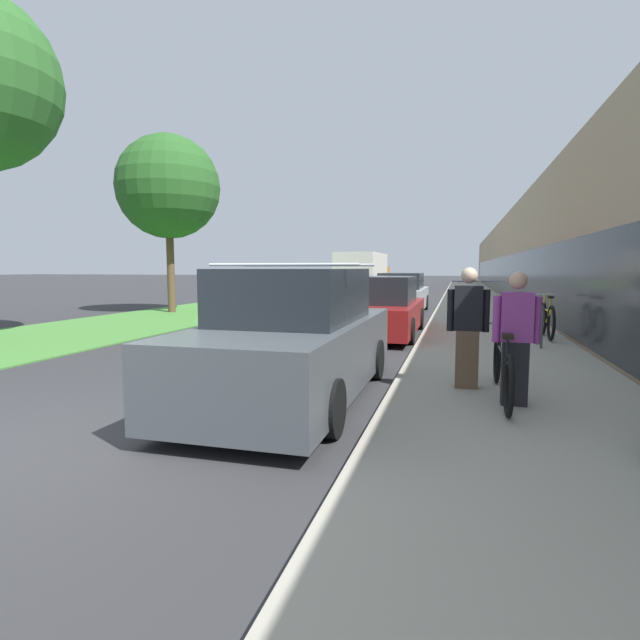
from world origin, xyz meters
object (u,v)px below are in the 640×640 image
object	(u,v)px
tandem_bicycle	(502,368)
vintage_roadster_curbside	(380,309)
cruiser_bike_nearest	(547,320)
parked_sedan_far	(401,294)
person_rider	(516,339)
person_bystander	(468,328)
parked_sedan_curbside	(295,340)
moving_truck	(364,274)
street_tree_far	(168,187)
bike_rack_hoop	(540,321)

from	to	relation	value
tandem_bicycle	vintage_roadster_curbside	distance (m)	6.62
cruiser_bike_nearest	parked_sedan_far	world-z (taller)	parked_sedan_far
person_rider	vintage_roadster_curbside	distance (m)	6.94
person_bystander	parked_sedan_curbside	size ratio (longest dim) A/B	0.34
person_rider	parked_sedan_curbside	size ratio (longest dim) A/B	0.33
person_rider	moving_truck	distance (m)	25.38
vintage_roadster_curbside	street_tree_far	bearing A→B (deg)	153.99
parked_sedan_curbside	street_tree_far	bearing A→B (deg)	128.56
person_rider	person_bystander	world-z (taller)	person_bystander
cruiser_bike_nearest	bike_rack_hoop	bearing A→B (deg)	-104.10
parked_sedan_far	moving_truck	size ratio (longest dim) A/B	0.61
person_rider	cruiser_bike_nearest	world-z (taller)	person_rider
tandem_bicycle	person_rider	xyz separation A→B (m)	(0.11, -0.29, 0.40)
vintage_roadster_curbside	street_tree_far	size ratio (longest dim) A/B	0.72
person_rider	moving_truck	world-z (taller)	moving_truck
bike_rack_hoop	cruiser_bike_nearest	distance (m)	1.47
cruiser_bike_nearest	street_tree_far	world-z (taller)	street_tree_far
cruiser_bike_nearest	tandem_bicycle	bearing A→B (deg)	-103.55
cruiser_bike_nearest	vintage_roadster_curbside	xyz separation A→B (m)	(-3.87, 0.28, 0.15)
person_bystander	bike_rack_hoop	bearing A→B (deg)	69.96
parked_sedan_far	street_tree_far	xyz separation A→B (m)	(-8.37, -2.56, 3.98)
tandem_bicycle	cruiser_bike_nearest	size ratio (longest dim) A/B	1.27
parked_sedan_curbside	moving_truck	xyz separation A→B (m)	(-3.67, 24.56, 0.57)
person_rider	cruiser_bike_nearest	distance (m)	6.32
tandem_bicycle	cruiser_bike_nearest	bearing A→B (deg)	76.45
person_rider	cruiser_bike_nearest	xyz separation A→B (m)	(1.31, 6.17, -0.36)
bike_rack_hoop	moving_truck	world-z (taller)	moving_truck
vintage_roadster_curbside	parked_sedan_far	world-z (taller)	parked_sedan_far
person_rider	bike_rack_hoop	xyz separation A→B (m)	(0.95, 4.75, -0.26)
parked_sedan_far	street_tree_far	world-z (taller)	street_tree_far
bike_rack_hoop	moving_truck	distance (m)	21.13
person_rider	street_tree_far	world-z (taller)	street_tree_far
vintage_roadster_curbside	tandem_bicycle	bearing A→B (deg)	-68.29
parked_sedan_curbside	moving_truck	distance (m)	24.84
parked_sedan_far	street_tree_far	distance (m)	9.61
person_rider	bike_rack_hoop	bearing A→B (deg)	78.69
person_bystander	parked_sedan_curbside	world-z (taller)	parked_sedan_curbside
tandem_bicycle	parked_sedan_curbside	size ratio (longest dim) A/B	0.51
person_bystander	street_tree_far	distance (m)	14.99
parked_sedan_far	vintage_roadster_curbside	bearing A→B (deg)	-88.33
parked_sedan_curbside	cruiser_bike_nearest	bearing A→B (deg)	57.17
bike_rack_hoop	cruiser_bike_nearest	xyz separation A→B (m)	(0.36, 1.42, -0.11)
bike_rack_hoop	moving_truck	size ratio (longest dim) A/B	0.11
cruiser_bike_nearest	vintage_roadster_curbside	distance (m)	3.88
bike_rack_hoop	parked_sedan_far	world-z (taller)	parked_sedan_far
cruiser_bike_nearest	parked_sedan_far	xyz separation A→B (m)	(-4.06, 7.01, 0.17)
vintage_roadster_curbside	moving_truck	size ratio (longest dim) A/B	0.63
person_bystander	parked_sedan_curbside	bearing A→B (deg)	-161.74
cruiser_bike_nearest	street_tree_far	distance (m)	13.84
person_rider	street_tree_far	xyz separation A→B (m)	(-11.12, 10.62, 3.79)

